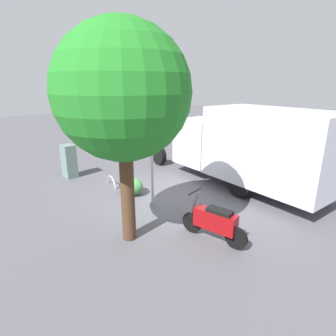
% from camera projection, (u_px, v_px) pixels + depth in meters
% --- Properties ---
extents(ground_plane, '(60.00, 60.00, 0.00)m').
position_uv_depth(ground_plane, '(160.00, 199.00, 9.30)').
color(ground_plane, '#4F4D54').
extents(box_truck_near, '(8.03, 2.54, 2.99)m').
position_uv_depth(box_truck_near, '(248.00, 145.00, 9.98)').
color(box_truck_near, black).
rests_on(box_truck_near, ground).
extents(motorcycle, '(1.79, 0.69, 1.20)m').
position_uv_depth(motorcycle, '(215.00, 222.00, 6.75)').
color(motorcycle, black).
rests_on(motorcycle, ground).
extents(stop_sign, '(0.71, 0.33, 3.19)m').
position_uv_depth(stop_sign, '(151.00, 141.00, 8.27)').
color(stop_sign, '#9E9EA3').
rests_on(stop_sign, ground).
extents(street_tree, '(3.04, 3.04, 5.14)m').
position_uv_depth(street_tree, '(123.00, 94.00, 5.92)').
color(street_tree, '#47301E').
rests_on(street_tree, ground).
extents(utility_cabinet, '(0.62, 0.50, 1.38)m').
position_uv_depth(utility_cabinet, '(69.00, 161.00, 11.31)').
color(utility_cabinet, slate).
rests_on(utility_cabinet, ground).
extents(bike_rack_hoop, '(0.85, 0.13, 0.85)m').
position_uv_depth(bike_rack_hoop, '(111.00, 186.00, 10.49)').
color(bike_rack_hoop, '#B7B7BC').
rests_on(bike_rack_hoop, ground).
extents(shrub_near_sign, '(0.90, 0.74, 0.61)m').
position_uv_depth(shrub_near_sign, '(132.00, 186.00, 9.65)').
color(shrub_near_sign, '#3C7A3E').
rests_on(shrub_near_sign, ground).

